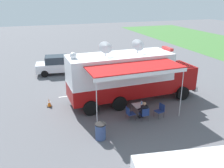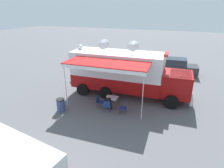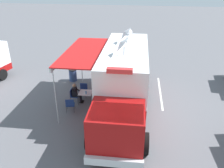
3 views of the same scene
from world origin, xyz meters
name	(u,v)px [view 2 (image 2 of 3)]	position (x,y,z in m)	size (l,w,h in m)	color
ground_plane	(117,93)	(0.00, 0.00, 0.00)	(100.00, 100.00, 0.00)	#5B5B60
lot_stripe	(108,81)	(-2.29, -1.70, 0.00)	(0.12, 4.80, 0.01)	silver
command_truck	(126,72)	(0.01, 0.75, 1.95)	(5.05, 9.55, 4.53)	#9E0F0F
folding_table	(112,98)	(2.36, 0.44, 0.67)	(0.82, 0.82, 0.73)	silver
water_bottle	(115,96)	(2.28, 0.62, 0.83)	(0.07, 0.07, 0.22)	#4C99D8
folding_chair_at_table	(107,105)	(3.16, 0.42, 0.51)	(0.49, 0.49, 0.87)	navy
folding_chair_beside_table	(99,101)	(2.73, -0.41, 0.51)	(0.49, 0.49, 0.87)	navy
folding_chair_spare_by_truck	(125,107)	(2.99, 1.60, 0.51)	(0.57, 0.57, 0.87)	navy
seated_responder	(108,102)	(2.97, 0.41, 0.65)	(0.67, 0.56, 1.25)	black
trash_bin	(61,105)	(4.15, -2.67, 0.46)	(0.57, 0.57, 0.91)	#384C7F
traffic_cone	(72,80)	(-0.83, -4.89, 0.28)	(0.36, 0.36, 0.58)	black
car_behind_truck	(176,67)	(-6.81, 4.37, 0.88)	(2.23, 4.31, 1.76)	#2D2D33
car_far_corner	(113,57)	(-8.23, -3.34, 0.88)	(2.37, 4.38, 1.76)	silver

